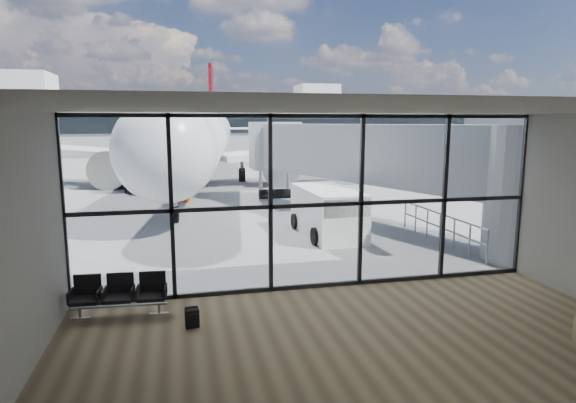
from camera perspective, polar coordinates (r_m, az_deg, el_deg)
name	(u,v)px	position (r m, az deg, el deg)	size (l,w,h in m)	color
ground	(211,163)	(51.89, -9.10, 4.51)	(220.00, 220.00, 0.00)	slate
lounge_shell	(402,227)	(7.78, 13.40, -2.98)	(12.02, 8.01, 4.51)	brown
glass_curtain_wall	(317,203)	(12.26, 3.41, -0.19)	(12.10, 0.12, 4.50)	white
jet_bridge	(382,159)	(20.50, 11.10, 4.94)	(8.00, 16.50, 4.33)	#A6A8AB
apron_railing	(440,224)	(17.94, 17.57, -2.53)	(0.06, 5.46, 1.11)	gray
far_terminal	(196,123)	(73.63, -10.82, 9.14)	(80.00, 12.20, 11.00)	beige
tree_3	(22,120)	(86.87, -28.98, 8.44)	(4.95, 4.95, 7.12)	#382619
tree_4	(63,116)	(85.44, -25.10, 9.15)	(5.61, 5.61, 8.07)	#382619
tree_5	(103,112)	(84.42, -21.09, 9.83)	(6.27, 6.27, 9.03)	#382619
seating_row	(120,292)	(11.61, -19.32, -10.13)	(2.08, 0.71, 0.92)	gray
backpack	(192,318)	(10.61, -11.29, -13.39)	(0.31, 0.29, 0.43)	black
airliner	(200,138)	(36.18, -10.35, 7.42)	(34.43, 40.05, 10.34)	white
service_van	(328,212)	(18.32, 4.79, -1.23)	(2.12, 4.18, 1.79)	white
belt_loader	(136,180)	(32.09, -17.57, 2.39)	(2.19, 4.26, 1.87)	black
traffic_cone_a	(187,197)	(26.63, -11.88, 0.56)	(0.44, 0.44, 0.63)	#D6590B
traffic_cone_b	(314,198)	(25.63, 3.06, 0.42)	(0.44, 0.44, 0.63)	orange
traffic_cone_c	(306,199)	(25.05, 2.15, 0.27)	(0.48, 0.48, 0.69)	#EC470C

